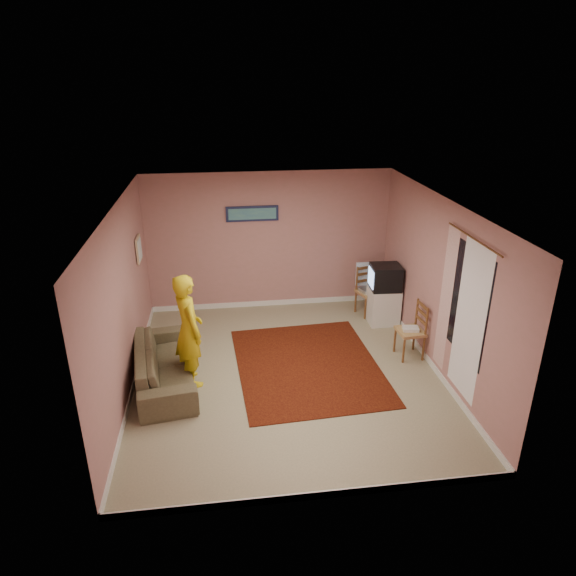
{
  "coord_description": "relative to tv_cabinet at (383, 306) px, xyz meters",
  "views": [
    {
      "loc": [
        -0.87,
        -6.58,
        4.2
      ],
      "look_at": [
        0.1,
        0.6,
        1.15
      ],
      "focal_mm": 32.0,
      "sensor_mm": 36.0,
      "label": 1
    }
  ],
  "objects": [
    {
      "name": "person",
      "position": [
        -3.35,
        -1.5,
        0.51
      ],
      "size": [
        0.61,
        0.72,
        1.68
      ],
      "primitive_type": "imported",
      "rotation": [
        0.0,
        0.0,
        1.96
      ],
      "color": "gold",
      "rests_on": "ground"
    },
    {
      "name": "wall_left",
      "position": [
        -4.2,
        -1.49,
        0.97
      ],
      "size": [
        0.02,
        5.0,
        2.6
      ],
      "primitive_type": "cube",
      "color": "#AC7171",
      "rests_on": "ground"
    },
    {
      "name": "baseboard_back",
      "position": [
        -1.95,
        1.0,
        -0.28
      ],
      "size": [
        4.5,
        0.02,
        0.1
      ],
      "primitive_type": "cube",
      "color": "silver",
      "rests_on": "ground"
    },
    {
      "name": "chair_a",
      "position": [
        -0.16,
        0.38,
        0.23
      ],
      "size": [
        0.51,
        0.5,
        0.49
      ],
      "rotation": [
        0.0,
        0.0,
        0.31
      ],
      "color": "tan",
      "rests_on": "ground"
    },
    {
      "name": "ceiling",
      "position": [
        -1.95,
        -1.49,
        2.27
      ],
      "size": [
        4.5,
        5.0,
        0.02
      ],
      "primitive_type": "cube",
      "color": "silver",
      "rests_on": "wall_back"
    },
    {
      "name": "window",
      "position": [
        0.29,
        -2.39,
        1.12
      ],
      "size": [
        0.01,
        1.1,
        1.5
      ],
      "primitive_type": "cube",
      "color": "black",
      "rests_on": "wall_right"
    },
    {
      "name": "dvd_player",
      "position": [
        -0.16,
        0.38,
        0.17
      ],
      "size": [
        0.4,
        0.33,
        0.06
      ],
      "primitive_type": "cube",
      "rotation": [
        0.0,
        0.0,
        0.28
      ],
      "color": "#A3A3A8",
      "rests_on": "chair_a"
    },
    {
      "name": "game_console",
      "position": [
        0.05,
        -1.22,
        0.16
      ],
      "size": [
        0.27,
        0.21,
        0.05
      ],
      "primitive_type": "cube",
      "rotation": [
        0.0,
        0.0,
        -0.16
      ],
      "color": "silver",
      "rests_on": "chair_b"
    },
    {
      "name": "crt_tv",
      "position": [
        -0.01,
        0.0,
        0.55
      ],
      "size": [
        0.54,
        0.49,
        0.44
      ],
      "rotation": [
        0.0,
        0.0,
        -0.05
      ],
      "color": "black",
      "rests_on": "tv_cabinet"
    },
    {
      "name": "picture_left",
      "position": [
        -4.17,
        0.11,
        1.22
      ],
      "size": [
        0.04,
        0.38,
        0.42
      ],
      "color": "#CBB28B",
      "rests_on": "wall_left"
    },
    {
      "name": "wall_back",
      "position": [
        -1.95,
        1.01,
        0.97
      ],
      "size": [
        4.5,
        0.02,
        2.6
      ],
      "primitive_type": "cube",
      "color": "#AC7171",
      "rests_on": "ground"
    },
    {
      "name": "baseboard_left",
      "position": [
        -4.19,
        -1.49,
        -0.28
      ],
      "size": [
        0.02,
        5.0,
        0.1
      ],
      "primitive_type": "cube",
      "color": "silver",
      "rests_on": "ground"
    },
    {
      "name": "tv_cabinet",
      "position": [
        0.0,
        0.0,
        0.0
      ],
      "size": [
        0.52,
        0.47,
        0.66
      ],
      "primitive_type": "cube",
      "color": "silver",
      "rests_on": "ground"
    },
    {
      "name": "curtain_floral",
      "position": [
        0.26,
        -1.84,
        0.92
      ],
      "size": [
        0.01,
        0.35,
        2.1
      ],
      "primitive_type": "cube",
      "color": "#F2E2CE",
      "rests_on": "wall_right"
    },
    {
      "name": "curtain_sheer",
      "position": [
        0.28,
        -2.54,
        0.92
      ],
      "size": [
        0.01,
        0.75,
        2.1
      ],
      "primitive_type": "cube",
      "color": "white",
      "rests_on": "wall_right"
    },
    {
      "name": "sofa",
      "position": [
        -3.75,
        -1.46,
        -0.04
      ],
      "size": [
        1.05,
        2.08,
        0.58
      ],
      "primitive_type": "imported",
      "rotation": [
        0.0,
        0.0,
        1.72
      ],
      "color": "brown",
      "rests_on": "ground"
    },
    {
      "name": "baseboard_front",
      "position": [
        -1.95,
        -3.98,
        -0.28
      ],
      "size": [
        4.5,
        0.02,
        0.1
      ],
      "primitive_type": "cube",
      "color": "silver",
      "rests_on": "ground"
    },
    {
      "name": "wall_right",
      "position": [
        0.3,
        -1.49,
        0.97
      ],
      "size": [
        0.02,
        5.0,
        2.6
      ],
      "primitive_type": "cube",
      "color": "#AC7171",
      "rests_on": "ground"
    },
    {
      "name": "curtain_rod",
      "position": [
        0.25,
        -2.39,
        1.99
      ],
      "size": [
        0.02,
        1.4,
        0.02
      ],
      "primitive_type": "cylinder",
      "rotation": [
        1.57,
        0.0,
        0.0
      ],
      "color": "brown",
      "rests_on": "wall_right"
    },
    {
      "name": "picture_back",
      "position": [
        -2.25,
        0.97,
        1.52
      ],
      "size": [
        0.95,
        0.04,
        0.28
      ],
      "color": "#161B3D",
      "rests_on": "wall_back"
    },
    {
      "name": "wall_front",
      "position": [
        -1.95,
        -3.99,
        0.97
      ],
      "size": [
        4.5,
        0.02,
        2.6
      ],
      "primitive_type": "cube",
      "color": "#AC7171",
      "rests_on": "ground"
    },
    {
      "name": "blue_throw",
      "position": [
        -0.16,
        0.57,
        0.4
      ],
      "size": [
        0.43,
        0.05,
        0.45
      ],
      "primitive_type": "cube",
      "color": "#8BB6E3",
      "rests_on": "chair_a"
    },
    {
      "name": "ground",
      "position": [
        -1.95,
        -1.49,
        -0.33
      ],
      "size": [
        5.0,
        5.0,
        0.0
      ],
      "primitive_type": "plane",
      "color": "tan",
      "rests_on": "ground"
    },
    {
      "name": "chair_b",
      "position": [
        0.05,
        -1.22,
        0.23
      ],
      "size": [
        0.42,
        0.44,
        0.49
      ],
      "rotation": [
        0.0,
        0.0,
        -1.5
      ],
      "color": "tan",
      "rests_on": "ground"
    },
    {
      "name": "baseboard_right",
      "position": [
        0.29,
        -1.49,
        -0.28
      ],
      "size": [
        0.02,
        5.0,
        0.1
      ],
      "primitive_type": "cube",
      "color": "silver",
      "rests_on": "ground"
    },
    {
      "name": "area_rug",
      "position": [
        -1.6,
        -1.3,
        -0.32
      ],
      "size": [
        2.28,
        2.79,
        0.01
      ],
      "primitive_type": "cube",
      "rotation": [
        0.0,
        0.0,
        0.06
      ],
      "color": "black",
      "rests_on": "ground"
    }
  ]
}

